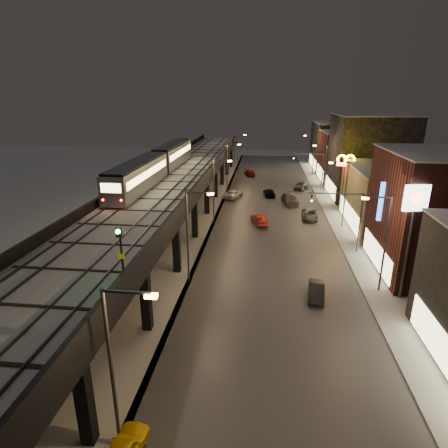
{
  "coord_description": "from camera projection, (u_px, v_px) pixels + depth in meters",
  "views": [
    {
      "loc": [
        6.21,
        -18.9,
        16.98
      ],
      "look_at": [
        2.39,
        15.95,
        5.0
      ],
      "focal_mm": 30.0,
      "sensor_mm": 36.0,
      "label": 1
    }
  ],
  "objects": [
    {
      "name": "car_mid_dark",
      "position": [
        269.0,
        193.0,
        66.93
      ],
      "size": [
        2.36,
        4.62,
        1.28
      ],
      "primitive_type": "imported",
      "rotation": [
        0.0,
        0.0,
        3.27
      ],
      "color": "black",
      "rests_on": "ground"
    },
    {
      "name": "streetlight_right_3",
      "position": [
        324.0,
        166.0,
        66.58
      ],
      "size": [
        2.56,
        0.28,
        9.0
      ],
      "color": "#38383A",
      "rests_on": "ground"
    },
    {
      "name": "traffic_light_rig_a",
      "position": [
        350.0,
        215.0,
        41.51
      ],
      "size": [
        6.1,
        0.34,
        7.0
      ],
      "color": "#38383A",
      "rests_on": "ground"
    },
    {
      "name": "under_viaduct_pavement",
      "position": [
        183.0,
        213.0,
        57.44
      ],
      "size": [
        11.0,
        120.0,
        0.06
      ],
      "primitive_type": "cube",
      "color": "#9FA1A8",
      "rests_on": "ground"
    },
    {
      "name": "car_mid_silver",
      "position": [
        233.0,
        194.0,
        65.8
      ],
      "size": [
        3.76,
        5.49,
        1.39
      ],
      "primitive_type": "imported",
      "rotation": [
        0.0,
        0.0,
        2.83
      ],
      "color": "white",
      "rests_on": "ground"
    },
    {
      "name": "building_f",
      "position": [
        339.0,
        146.0,
        91.12
      ],
      "size": [
        12.2,
        16.2,
        11.16
      ],
      "color": "#252525",
      "rests_on": "ground"
    },
    {
      "name": "car_far_white",
      "position": [
        250.0,
        173.0,
        83.99
      ],
      "size": [
        2.83,
        4.54,
        1.44
      ],
      "primitive_type": "imported",
      "rotation": [
        0.0,
        0.0,
        3.43
      ],
      "color": "maroon",
      "rests_on": "ground"
    },
    {
      "name": "streetlight_right_1",
      "position": [
        383.0,
        238.0,
        32.72
      ],
      "size": [
        2.56,
        0.28,
        9.0
      ],
      "color": "#38383A",
      "rests_on": "ground"
    },
    {
      "name": "car_onc_red",
      "position": [
        301.0,
        186.0,
        71.79
      ],
      "size": [
        3.16,
        4.8,
        1.52
      ],
      "primitive_type": "imported",
      "rotation": [
        0.0,
        0.0,
        -0.34
      ],
      "color": "#47484C",
      "rests_on": "ground"
    },
    {
      "name": "viaduct_trackbed",
      "position": [
        177.0,
        176.0,
        52.54
      ],
      "size": [
        8.4,
        100.0,
        0.32
      ],
      "color": "#B2B7C1",
      "rests_on": "elevated_viaduct"
    },
    {
      "name": "building_b",
      "position": [
        447.0,
        215.0,
        36.4
      ],
      "size": [
        12.2,
        12.2,
        12.16
      ],
      "color": "#542321",
      "rests_on": "ground"
    },
    {
      "name": "car_onc_white",
      "position": [
        290.0,
        200.0,
        62.0
      ],
      "size": [
        3.07,
        5.51,
        1.51
      ],
      "primitive_type": "imported",
      "rotation": [
        0.0,
        0.0,
        0.19
      ],
      "color": "#535456",
      "rests_on": "ground"
    },
    {
      "name": "streetlight_left_2",
      "position": [
        216.0,
        187.0,
        51.42
      ],
      "size": [
        2.57,
        0.28,
        9.0
      ],
      "color": "#38383A",
      "rests_on": "ground"
    },
    {
      "name": "viaduct_parapet_streetside",
      "position": [
        208.0,
        173.0,
        51.97
      ],
      "size": [
        0.3,
        100.0,
        1.1
      ],
      "primitive_type": "cube",
      "color": "black",
      "rests_on": "elevated_viaduct"
    },
    {
      "name": "car_onc_dark",
      "position": [
        310.0,
        215.0,
        54.35
      ],
      "size": [
        2.47,
        4.86,
        1.32
      ],
      "primitive_type": "imported",
      "rotation": [
        0.0,
        0.0,
        -0.06
      ],
      "color": "#57575A",
      "rests_on": "ground"
    },
    {
      "name": "car_near_white",
      "position": [
        259.0,
        220.0,
        52.12
      ],
      "size": [
        2.65,
        4.54,
        1.41
      ],
      "primitive_type": "imported",
      "rotation": [
        0.0,
        0.0,
        3.43
      ],
      "color": "maroon",
      "rests_on": "ground"
    },
    {
      "name": "car_onc_silver",
      "position": [
        316.0,
        292.0,
        33.0
      ],
      "size": [
        1.78,
        4.02,
        1.28
      ],
      "primitive_type": "imported",
      "rotation": [
        0.0,
        0.0,
        -0.11
      ],
      "color": "black",
      "rests_on": "ground"
    },
    {
      "name": "ground",
      "position": [
        160.0,
        377.0,
        23.91
      ],
      "size": [
        220.0,
        220.0,
        0.0
      ],
      "primitive_type": "plane",
      "color": "silver"
    },
    {
      "name": "elevated_viaduct",
      "position": [
        177.0,
        182.0,
        52.67
      ],
      "size": [
        9.0,
        100.0,
        6.3
      ],
      "color": "black",
      "rests_on": "ground"
    },
    {
      "name": "building_d",
      "position": [
        369.0,
        157.0,
        64.29
      ],
      "size": [
        12.2,
        13.2,
        14.16
      ],
      "color": "black",
      "rests_on": "ground"
    },
    {
      "name": "streetlight_left_4",
      "position": [
        236.0,
        151.0,
        85.28
      ],
      "size": [
        2.57,
        0.28,
        9.0
      ],
      "color": "#38383A",
      "rests_on": "ground"
    },
    {
      "name": "rail_signal",
      "position": [
        120.0,
        242.0,
        21.97
      ],
      "size": [
        0.36,
        0.44,
        3.14
      ],
      "color": "black",
      "rests_on": "viaduct_trackbed"
    },
    {
      "name": "streetlight_right_4",
      "position": [
        313.0,
        152.0,
        83.51
      ],
      "size": [
        2.56,
        0.28,
        9.0
      ],
      "color": "#38383A",
      "rests_on": "ground"
    },
    {
      "name": "building_c",
      "position": [
        397.0,
        198.0,
        50.21
      ],
      "size": [
        12.2,
        15.2,
        8.16
      ],
      "color": "#877B53",
      "rests_on": "ground"
    },
    {
      "name": "streetlight_left_1",
      "position": [
        190.0,
        231.0,
        34.49
      ],
      "size": [
        2.57,
        0.28,
        9.0
      ],
      "color": "#38383A",
      "rests_on": "ground"
    },
    {
      "name": "building_e",
      "position": [
        351.0,
        157.0,
        78.11
      ],
      "size": [
        12.2,
        12.2,
        10.16
      ],
      "color": "#542321",
      "rests_on": "ground"
    },
    {
      "name": "traffic_light_rig_b",
      "position": [
        317.0,
        167.0,
        69.73
      ],
      "size": [
        6.1,
        0.34,
        7.0
      ],
      "color": "#38383A",
      "rests_on": "ground"
    },
    {
      "name": "sign_carwash",
      "position": [
        387.0,
        208.0,
        37.39
      ],
      "size": [
        1.74,
        0.35,
        9.03
      ],
      "color": "#38383A",
      "rests_on": "ground"
    },
    {
      "name": "sign_citgo",
      "position": [
        414.0,
        214.0,
        30.6
      ],
      "size": [
        2.17,
        0.39,
        10.31
      ],
      "color": "#38383A",
      "rests_on": "ground"
    },
    {
      "name": "viaduct_parapet_far",
      "position": [
        147.0,
        172.0,
        52.86
      ],
      "size": [
        0.3,
        100.0,
        1.1
      ],
      "primitive_type": "cube",
      "color": "black",
      "rests_on": "elevated_viaduct"
    },
    {
      "name": "sidewalk_right",
      "position": [
        340.0,
        218.0,
        55.0
      ],
      "size": [
        4.0,
        120.0,
        0.14
      ],
      "primitive_type": "cube",
      "color": "#9FA1A8",
      "rests_on": "ground"
    },
    {
      "name": "road_surface",
      "position": [
        272.0,
        216.0,
        56.05
      ],
      "size": [
        17.0,
        120.0,
        0.06
      ],
      "primitive_type": "cube",
      "color": "#46474D",
      "rests_on": "ground"
    },
    {
      "name": "streetlight_left_3",
      "position": [
        228.0,
        164.0,
        68.35
      ],
      "size": [
        2.57,
        0.28,
        9.0
      ],
      "color": "#38383A",
      "rests_on": "ground"
    },
    {
      "name": "subway_train",
      "position": [
        158.0,
        163.0,
        51.86
      ],
      "size": [
        2.75,
        33.51,
        3.28
      ],
      "color": "gray",
      "rests_on": "viaduct_trackbed"
    },
    {
      "name": "sign_mcdonalds",
      "position": [
        345.0,
        167.0,
        55.0
      ],
      "size": [
        2.67,
        0.64,
        8.96
      ],
      "color": "#38383A",
      "rests_on": "ground"
    },
    {
      "name": "streetlight_right_2",
      "position": [
        344.0,
        190.0,
        49.65
      ],
      "size": [
        2.56,
        0.28,
        9.0
      ],
      "color": "#38383A",
      "rests_on": "ground"
    },
    {
      "name": "streetlight_left_0",
      "position": [
        116.0,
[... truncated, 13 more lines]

